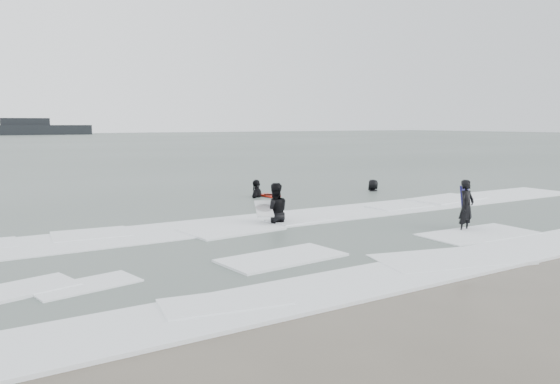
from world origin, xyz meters
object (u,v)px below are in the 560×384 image
surfer_wading (275,225)px  surfer_right_near (257,198)px  surfer_centre (465,232)px  surfer_right_far (373,192)px  vessel_horizon (26,129)px

surfer_wading → surfer_right_near: (2.43, 5.55, 0.00)m
surfer_centre → surfer_right_far: (3.84, 8.42, 0.00)m
surfer_right_near → surfer_centre: bearing=57.6°
vessel_horizon → surfer_right_far: bearing=-90.4°
surfer_centre → vessel_horizon: vessel_horizon is taller
vessel_horizon → surfer_wading: bearing=-93.6°
surfer_right_far → surfer_centre: bearing=35.2°
surfer_centre → vessel_horizon: (4.66, 141.84, 1.58)m
surfer_right_far → surfer_wading: bearing=-0.2°
surfer_wading → surfer_right_near: surfer_right_near is taller
surfer_wading → vessel_horizon: bearing=-76.6°
surfer_right_near → surfer_wading: bearing=23.9°
surfer_wading → surfer_right_far: surfer_wading is taller
surfer_centre → surfer_wading: surfer_wading is taller
surfer_right_far → vessel_horizon: size_ratio=0.06×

